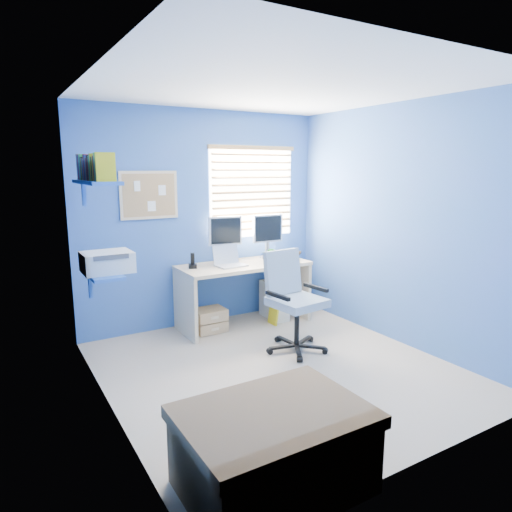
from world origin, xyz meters
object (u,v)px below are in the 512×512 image
laptop (231,257)px  desk (244,294)px  cat (286,255)px  tower_pc (274,300)px  office_chair (293,314)px

laptop → desk: bearing=10.9°
cat → desk: bearing=158.4°
tower_pc → office_chair: office_chair is taller
laptop → office_chair: office_chair is taller
cat → office_chair: 1.04m
office_chair → tower_pc: bearing=68.1°
laptop → cat: 0.72m
desk → tower_pc: desk is taller
cat → tower_pc: bearing=115.6°
tower_pc → office_chair: 1.03m
desk → cat: 0.69m
desk → cat: size_ratio=4.13×
laptop → office_chair: 1.02m
laptop → cat: bearing=-8.3°
desk → tower_pc: (0.44, 0.02, -0.14)m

